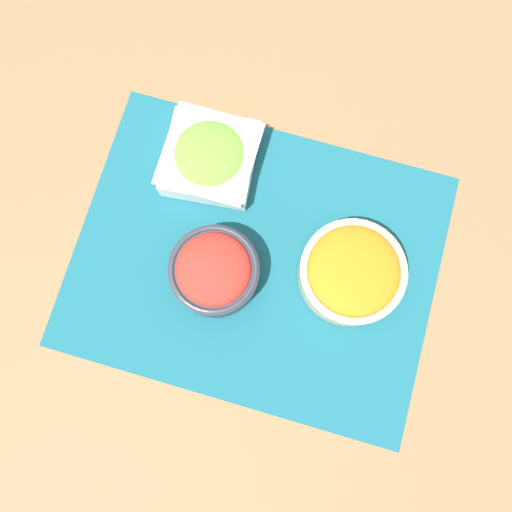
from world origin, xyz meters
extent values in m
plane|color=olive|center=(0.00, 0.00, 0.00)|extent=(3.00, 3.00, 0.00)
cube|color=#195B6B|center=(0.00, 0.00, 0.00)|extent=(0.58, 0.45, 0.00)
cylinder|color=#333842|center=(0.05, 0.04, 0.03)|extent=(0.14, 0.14, 0.06)
torus|color=#333842|center=(0.05, 0.04, 0.06)|extent=(0.14, 0.14, 0.01)
ellipsoid|color=red|center=(0.05, 0.04, 0.06)|extent=(0.12, 0.12, 0.04)
cube|color=white|center=(0.12, -0.14, 0.02)|extent=(0.16, 0.16, 0.04)
cube|color=white|center=(0.12, -0.14, 0.05)|extent=(0.15, 0.15, 0.00)
ellipsoid|color=#6BAD38|center=(0.12, -0.14, 0.04)|extent=(0.12, 0.12, 0.03)
cylinder|color=beige|center=(-0.15, -0.02, 0.03)|extent=(0.16, 0.16, 0.05)
torus|color=beige|center=(-0.15, -0.02, 0.05)|extent=(0.16, 0.16, 0.01)
ellipsoid|color=orange|center=(-0.15, -0.02, 0.05)|extent=(0.14, 0.14, 0.03)
camera|label=1|loc=(-0.04, 0.14, 0.80)|focal=35.00mm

